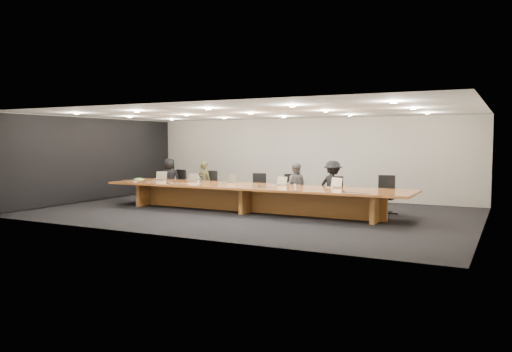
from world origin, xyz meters
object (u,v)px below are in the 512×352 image
(person_b, at_px, (204,182))
(laptop_a, at_px, (160,176))
(person_d, at_px, (333,186))
(mic_left, at_px, (167,183))
(chair_left, at_px, (209,186))
(mic_right, at_px, (343,191))
(conference_table, at_px, (251,194))
(chair_mid_left, at_px, (258,189))
(chair_far_right, at_px, (385,195))
(amber_mug, at_px, (187,181))
(mic_center, at_px, (259,187))
(chair_far_left, at_px, (177,185))
(chair_mid_right, at_px, (290,191))
(laptop_e, at_px, (334,183))
(water_bottle, at_px, (198,179))
(paper_cup_near, at_px, (295,186))
(chair_right, at_px, (333,193))
(laptop_d, at_px, (280,181))
(laptop_b, at_px, (191,177))
(laptop_c, at_px, (229,178))
(person_a, at_px, (170,179))
(av_box, at_px, (133,181))
(paper_cup_far, at_px, (333,187))
(person_c, at_px, (295,186))

(person_b, xyz_separation_m, laptop_a, (-1.17, -0.82, 0.22))
(person_d, xyz_separation_m, mic_left, (-4.63, -1.60, 0.04))
(chair_left, height_order, mic_right, chair_left)
(conference_table, height_order, mic_left, mic_left)
(chair_mid_left, relative_size, chair_far_right, 0.94)
(conference_table, xyz_separation_m, amber_mug, (-2.14, -0.10, 0.28))
(mic_center, bearing_deg, chair_far_right, 28.41)
(chair_far_left, xyz_separation_m, chair_mid_right, (4.23, -0.08, -0.01))
(laptop_e, bearing_deg, water_bottle, -155.31)
(laptop_e, distance_m, mic_right, 1.17)
(laptop_e, height_order, paper_cup_near, laptop_e)
(chair_mid_right, distance_m, paper_cup_near, 1.28)
(chair_mid_right, bearing_deg, paper_cup_near, -76.92)
(chair_right, bearing_deg, chair_far_right, 4.22)
(person_d, xyz_separation_m, laptop_a, (-5.54, -0.80, 0.17))
(chair_far_left, bearing_deg, water_bottle, -21.14)
(water_bottle, distance_m, mic_left, 0.94)
(conference_table, relative_size, chair_left, 8.48)
(person_d, xyz_separation_m, laptop_d, (-1.30, -0.81, 0.15))
(chair_far_left, bearing_deg, laptop_b, -23.62)
(chair_right, bearing_deg, amber_mug, -154.87)
(amber_mug, height_order, paper_cup_near, amber_mug)
(conference_table, distance_m, laptop_c, 1.10)
(laptop_d, bearing_deg, laptop_a, -167.25)
(chair_right, height_order, laptop_d, chair_right)
(chair_far_left, bearing_deg, paper_cup_near, -1.22)
(laptop_b, height_order, amber_mug, laptop_b)
(conference_table, bearing_deg, chair_far_right, 19.94)
(person_d, height_order, laptop_c, person_d)
(person_a, height_order, laptop_c, person_a)
(laptop_a, distance_m, mic_left, 1.22)
(conference_table, relative_size, mic_left, 76.67)
(amber_mug, height_order, av_box, amber_mug)
(conference_table, height_order, chair_mid_left, chair_mid_left)
(paper_cup_far, relative_size, mic_center, 0.59)
(laptop_a, bearing_deg, laptop_e, -11.39)
(laptop_a, bearing_deg, chair_mid_left, 5.05)
(water_bottle, bearing_deg, paper_cup_near, -2.06)
(person_c, bearing_deg, chair_far_right, 166.51)
(laptop_d, bearing_deg, chair_far_right, 30.65)
(laptop_b, height_order, laptop_c, laptop_c)
(amber_mug, bearing_deg, chair_left, 93.12)
(chair_mid_right, height_order, person_d, person_d)
(person_a, bearing_deg, mic_center, 138.80)
(person_c, bearing_deg, chair_mid_right, 15.29)
(chair_mid_right, bearing_deg, chair_mid_left, 158.84)
(person_d, relative_size, mic_right, 11.60)
(conference_table, distance_m, mic_center, 0.63)
(chair_left, relative_size, laptop_a, 2.94)
(chair_far_right, xyz_separation_m, mic_left, (-6.09, -1.68, 0.22))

